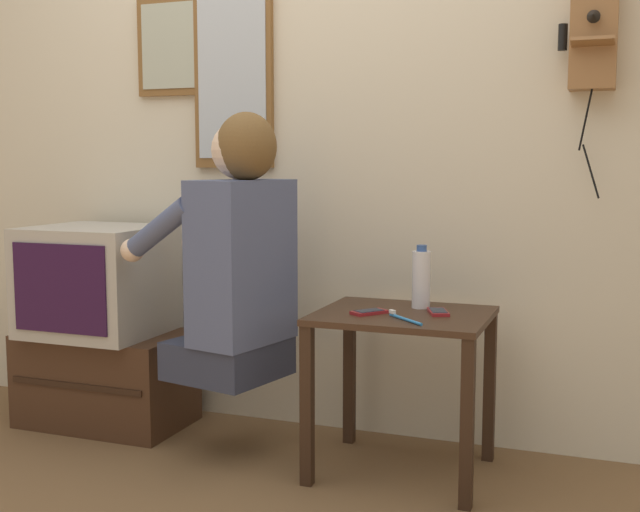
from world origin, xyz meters
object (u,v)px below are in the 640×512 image
wall_mirror (233,70)px  framed_picture (174,46)px  toothbrush (403,318)px  cell_phone_held (369,312)px  water_bottle (421,279)px  person (236,255)px  wall_phone_antique (594,28)px  television (97,280)px  cell_phone_spare (438,312)px

wall_mirror → framed_picture: bearing=179.3°
toothbrush → wall_mirror: bearing=104.1°
cell_phone_held → water_bottle: bearing=87.8°
person → wall_phone_antique: bearing=-59.2°
person → television: 0.74m
framed_picture → cell_phone_spare: framed_picture is taller
cell_phone_spare → water_bottle: size_ratio=0.61×
wall_mirror → water_bottle: (0.86, -0.24, -0.79)m
cell_phone_held → cell_phone_spare: (0.22, 0.09, 0.00)m
television → cell_phone_spare: bearing=-1.7°
television → cell_phone_held: (1.21, -0.13, -0.03)m
cell_phone_spare → water_bottle: bearing=111.5°
wall_phone_antique → water_bottle: (-0.54, -0.20, -0.87)m
framed_picture → toothbrush: bearing=-23.1°
person → wall_phone_antique: size_ratio=1.18×
toothbrush → television: bearing=125.1°
television → framed_picture: 1.03m
water_bottle → cell_phone_held: bearing=-128.6°
water_bottle → wall_phone_antique: bearing=20.2°
framed_picture → water_bottle: framed_picture is taller
framed_picture → water_bottle: size_ratio=1.82×
person → cell_phone_held: 0.53m
toothbrush → person: bearing=128.6°
wall_phone_antique → toothbrush: bearing=-141.1°
framed_picture → wall_phone_antique: bearing=-1.5°
wall_mirror → cell_phone_spare: 1.33m
wall_mirror → cell_phone_held: wall_mirror is taller
water_bottle → toothbrush: water_bottle is taller
wall_phone_antique → toothbrush: (-0.54, -0.44, -0.96)m
television → wall_mirror: bearing=30.1°
wall_phone_antique → cell_phone_held: wall_phone_antique is taller
wall_phone_antique → toothbrush: 1.19m
wall_phone_antique → toothbrush: size_ratio=5.60×
cell_phone_spare → toothbrush: size_ratio=0.94×
cell_phone_held → toothbrush: size_ratio=0.92×
toothbrush → water_bottle: bearing=42.9°
person → water_bottle: person is taller
framed_picture → cell_phone_spare: bearing=-15.2°
framed_picture → cell_phone_held: bearing=-22.8°
cell_phone_held → wall_mirror: bearing=-173.6°
water_bottle → framed_picture: bearing=167.9°
person → cell_phone_held: size_ratio=7.12×
television → water_bottle: (1.35, 0.04, 0.07)m
person → toothbrush: size_ratio=6.58×
wall_phone_antique → water_bottle: size_ratio=3.63×
wall_mirror → water_bottle: 1.19m
person → cell_phone_spare: person is taller
person → toothbrush: bearing=-82.0°
framed_picture → television: bearing=-126.6°
cell_phone_spare → cell_phone_held: bearing=179.8°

